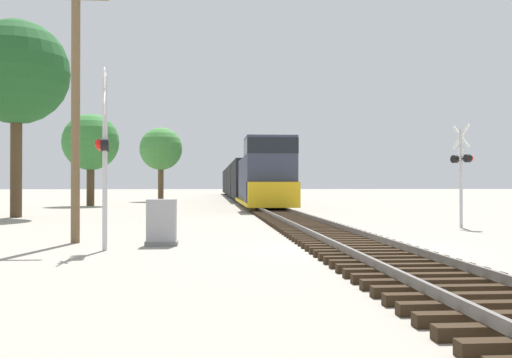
# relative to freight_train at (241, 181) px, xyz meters

# --- Properties ---
(ground_plane) EXTENTS (400.00, 400.00, 0.00)m
(ground_plane) POSITION_rel_freight_train_xyz_m (0.00, -55.35, -2.03)
(ground_plane) COLOR gray
(rail_track_bed) EXTENTS (2.60, 160.00, 0.31)m
(rail_track_bed) POSITION_rel_freight_train_xyz_m (0.00, -55.35, -1.90)
(rail_track_bed) COLOR black
(rail_track_bed) RESTS_ON ground
(freight_train) EXTENTS (3.02, 73.86, 4.51)m
(freight_train) POSITION_rel_freight_train_xyz_m (0.00, 0.00, 0.00)
(freight_train) COLOR #33384C
(freight_train) RESTS_ON ground
(crossing_signal_near) EXTENTS (0.44, 1.01, 4.46)m
(crossing_signal_near) POSITION_rel_freight_train_xyz_m (-6.24, -55.13, 0.48)
(crossing_signal_near) COLOR #B7B7BC
(crossing_signal_near) RESTS_ON ground
(crossing_signal_far) EXTENTS (0.57, 1.01, 3.89)m
(crossing_signal_far) POSITION_rel_freight_train_xyz_m (5.83, -48.26, 0.32)
(crossing_signal_far) COLOR #B7B7BC
(crossing_signal_far) RESTS_ON ground
(relay_cabinet) EXTENTS (0.85, 0.63, 1.23)m
(relay_cabinet) POSITION_rel_freight_train_xyz_m (-4.90, -54.01, -1.43)
(relay_cabinet) COLOR slate
(relay_cabinet) RESTS_ON ground
(utility_pole) EXTENTS (1.80, 0.25, 7.46)m
(utility_pole) POSITION_rel_freight_train_xyz_m (-7.36, -53.12, 1.87)
(utility_pole) COLOR brown
(utility_pole) RESTS_ON ground
(tree_far_right) EXTENTS (5.17, 5.17, 9.80)m
(tree_far_right) POSITION_rel_freight_train_xyz_m (-13.20, -39.71, 5.13)
(tree_far_right) COLOR #473521
(tree_far_right) RESTS_ON ground
(tree_mid_background) EXTENTS (4.30, 4.30, 7.03)m
(tree_mid_background) POSITION_rel_freight_train_xyz_m (-12.72, -23.72, 2.79)
(tree_mid_background) COLOR #473521
(tree_mid_background) RESTS_ON ground
(tree_deep_background) EXTENTS (4.14, 4.14, 7.18)m
(tree_deep_background) POSITION_rel_freight_train_xyz_m (-8.41, -11.51, 3.03)
(tree_deep_background) COLOR brown
(tree_deep_background) RESTS_ON ground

